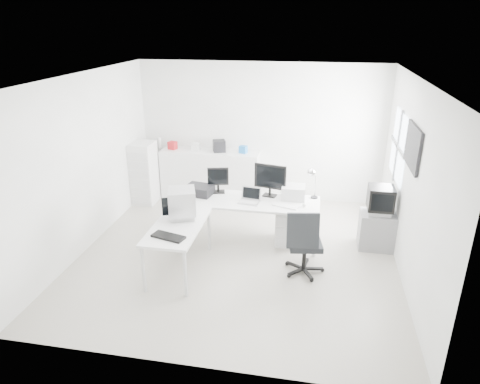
% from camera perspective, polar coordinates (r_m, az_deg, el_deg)
% --- Properties ---
extents(floor, '(5.00, 5.00, 0.01)m').
position_cam_1_polar(floor, '(7.06, -0.30, -8.15)').
color(floor, beige).
rests_on(floor, ground).
extents(ceiling, '(5.00, 5.00, 0.01)m').
position_cam_1_polar(ceiling, '(6.15, -0.35, 15.04)').
color(ceiling, white).
rests_on(ceiling, back_wall).
extents(back_wall, '(5.00, 0.02, 2.80)m').
position_cam_1_polar(back_wall, '(8.83, 2.73, 7.94)').
color(back_wall, white).
rests_on(back_wall, floor).
extents(left_wall, '(0.02, 5.00, 2.80)m').
position_cam_1_polar(left_wall, '(7.33, -19.93, 3.65)').
color(left_wall, white).
rests_on(left_wall, floor).
extents(right_wall, '(0.02, 5.00, 2.80)m').
position_cam_1_polar(right_wall, '(6.51, 21.85, 1.12)').
color(right_wall, white).
rests_on(right_wall, floor).
extents(window, '(0.02, 1.20, 1.10)m').
position_cam_1_polar(window, '(7.57, 20.35, 5.73)').
color(window, white).
rests_on(window, right_wall).
extents(wall_picture, '(0.04, 0.90, 0.60)m').
position_cam_1_polar(wall_picture, '(6.45, 22.06, 5.60)').
color(wall_picture, black).
rests_on(wall_picture, right_wall).
extents(main_desk, '(2.40, 0.80, 0.75)m').
position_cam_1_polar(main_desk, '(7.28, 0.93, -3.80)').
color(main_desk, silver).
rests_on(main_desk, floor).
extents(side_desk, '(0.70, 1.40, 0.75)m').
position_cam_1_polar(side_desk, '(6.53, -8.15, -7.31)').
color(side_desk, silver).
rests_on(side_desk, floor).
extents(drawer_pedestal, '(0.40, 0.50, 0.60)m').
position_cam_1_polar(drawer_pedestal, '(7.29, 6.44, -4.57)').
color(drawer_pedestal, silver).
rests_on(drawer_pedestal, floor).
extents(inkjet_printer, '(0.50, 0.42, 0.16)m').
position_cam_1_polar(inkjet_printer, '(7.36, -5.46, 0.26)').
color(inkjet_printer, black).
rests_on(inkjet_printer, main_desk).
extents(lcd_monitor_small, '(0.40, 0.29, 0.45)m').
position_cam_1_polar(lcd_monitor_small, '(7.37, -2.94, 1.60)').
color(lcd_monitor_small, black).
rests_on(lcd_monitor_small, main_desk).
extents(lcd_monitor_large, '(0.59, 0.33, 0.57)m').
position_cam_1_polar(lcd_monitor_large, '(7.21, 4.04, 1.59)').
color(lcd_monitor_large, black).
rests_on(lcd_monitor_large, main_desk).
extents(laptop, '(0.40, 0.41, 0.23)m').
position_cam_1_polar(laptop, '(6.98, 1.22, -0.54)').
color(laptop, '#B7B7BA').
rests_on(laptop, main_desk).
extents(white_keyboard, '(0.45, 0.26, 0.02)m').
position_cam_1_polar(white_keyboard, '(6.92, 6.06, -1.87)').
color(white_keyboard, silver).
rests_on(white_keyboard, main_desk).
extents(white_mouse, '(0.06, 0.06, 0.06)m').
position_cam_1_polar(white_mouse, '(6.94, 8.56, -1.71)').
color(white_mouse, silver).
rests_on(white_mouse, main_desk).
extents(laser_printer, '(0.40, 0.34, 0.22)m').
position_cam_1_polar(laser_printer, '(7.22, 7.13, -0.02)').
color(laser_printer, silver).
rests_on(laser_printer, main_desk).
extents(desk_lamp, '(0.18, 0.18, 0.45)m').
position_cam_1_polar(desk_lamp, '(7.24, 9.97, 0.87)').
color(desk_lamp, silver).
rests_on(desk_lamp, main_desk).
extents(crt_monitor, '(0.51, 0.51, 0.46)m').
position_cam_1_polar(crt_monitor, '(6.47, -7.75, -1.57)').
color(crt_monitor, '#B7B7BA').
rests_on(crt_monitor, side_desk).
extents(black_keyboard, '(0.50, 0.31, 0.03)m').
position_cam_1_polar(black_keyboard, '(6.01, -9.53, -5.88)').
color(black_keyboard, black).
rests_on(black_keyboard, side_desk).
extents(office_chair, '(0.71, 0.71, 1.07)m').
position_cam_1_polar(office_chair, '(6.39, 8.69, -6.39)').
color(office_chair, '#232528').
rests_on(office_chair, floor).
extents(tv_cabinet, '(0.56, 0.46, 0.62)m').
position_cam_1_polar(tv_cabinet, '(7.45, 17.73, -4.87)').
color(tv_cabinet, slate).
rests_on(tv_cabinet, floor).
extents(crt_tv, '(0.50, 0.48, 0.45)m').
position_cam_1_polar(crt_tv, '(7.24, 18.21, -1.10)').
color(crt_tv, black).
rests_on(crt_tv, tv_cabinet).
extents(sideboard, '(2.05, 0.51, 1.03)m').
position_cam_1_polar(sideboard, '(9.03, -3.96, 2.35)').
color(sideboard, silver).
rests_on(sideboard, floor).
extents(clutter_box_a, '(0.19, 0.18, 0.16)m').
position_cam_1_polar(clutter_box_a, '(9.08, -8.99, 6.16)').
color(clutter_box_a, '#B1191F').
rests_on(clutter_box_a, sideboard).
extents(clutter_box_b, '(0.18, 0.16, 0.16)m').
position_cam_1_polar(clutter_box_b, '(8.93, -5.94, 6.04)').
color(clutter_box_b, silver).
rests_on(clutter_box_b, sideboard).
extents(clutter_box_c, '(0.30, 0.29, 0.24)m').
position_cam_1_polar(clutter_box_c, '(8.80, -2.80, 6.15)').
color(clutter_box_c, black).
rests_on(clutter_box_c, sideboard).
extents(clutter_box_d, '(0.18, 0.16, 0.15)m').
position_cam_1_polar(clutter_box_d, '(8.71, 0.43, 5.70)').
color(clutter_box_d, blue).
rests_on(clutter_box_d, sideboard).
extents(clutter_bottle, '(0.07, 0.07, 0.22)m').
position_cam_1_polar(clutter_bottle, '(9.21, -10.69, 6.46)').
color(clutter_bottle, silver).
rests_on(clutter_bottle, sideboard).
extents(filing_cabinet, '(0.44, 0.53, 1.27)m').
position_cam_1_polar(filing_cabinet, '(8.95, -12.66, 2.49)').
color(filing_cabinet, silver).
rests_on(filing_cabinet, floor).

